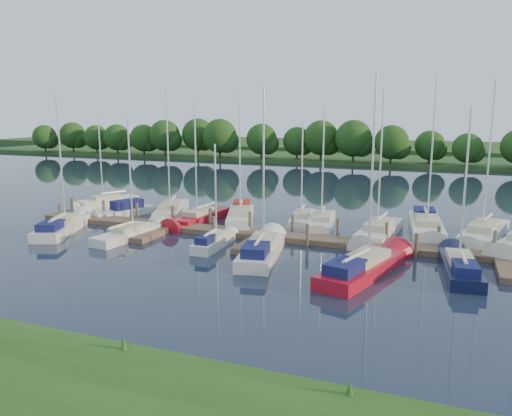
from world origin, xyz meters
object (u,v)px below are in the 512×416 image
(dock, at_px, (262,237))
(sailboat_n_0, at_px, (106,202))
(motorboat, at_px, (125,212))
(sailboat_s_2, at_px, (214,242))
(sailboat_n_5, at_px, (301,220))

(dock, relative_size, sailboat_n_0, 4.36)
(sailboat_n_0, xyz_separation_m, motorboat, (5.00, -3.66, 0.09))
(sailboat_n_0, relative_size, sailboat_s_2, 1.23)
(dock, bearing_deg, motorboat, 166.13)
(sailboat_s_2, bearing_deg, sailboat_n_0, 147.19)
(sailboat_n_5, xyz_separation_m, sailboat_s_2, (-3.56, -9.36, 0.05))
(sailboat_n_0, relative_size, motorboat, 1.59)
(sailboat_n_5, bearing_deg, sailboat_n_0, -12.48)
(sailboat_n_0, bearing_deg, sailboat_s_2, 173.05)
(sailboat_n_0, height_order, motorboat, sailboat_n_0)
(sailboat_n_0, distance_m, motorboat, 6.20)
(sailboat_n_0, height_order, sailboat_n_5, sailboat_n_0)
(dock, distance_m, sailboat_n_5, 6.44)
(dock, xyz_separation_m, sailboat_n_0, (-19.44, 7.23, 0.08))
(sailboat_n_0, xyz_separation_m, sailboat_s_2, (17.06, -10.25, 0.05))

